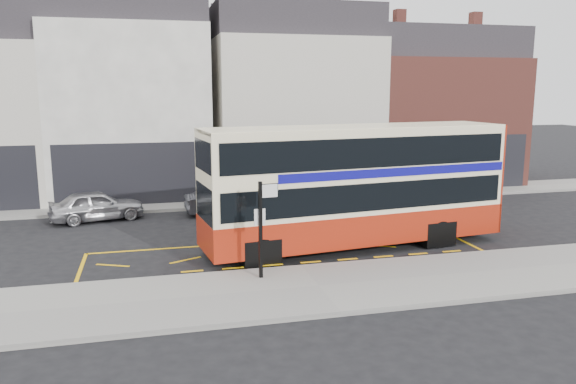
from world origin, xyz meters
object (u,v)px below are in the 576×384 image
object	(u,v)px
double_decker_bus	(356,185)
street_tree_right	(324,133)
bus_stop_post	(262,220)
car_white	(357,189)
car_silver	(97,205)
car_grey	(227,200)

from	to	relation	value
double_decker_bus	street_tree_right	distance (m)	10.29
bus_stop_post	car_white	world-z (taller)	bus_stop_post
car_silver	street_tree_right	size ratio (longest dim) A/B	0.80
double_decker_bus	bus_stop_post	world-z (taller)	double_decker_bus
car_grey	car_white	distance (m)	7.05
bus_stop_post	street_tree_right	distance (m)	14.35
car_silver	car_white	world-z (taller)	car_silver
double_decker_bus	car_white	bearing A→B (deg)	61.76
street_tree_right	car_white	bearing A→B (deg)	-61.32
car_silver	car_white	size ratio (longest dim) A/B	0.87
double_decker_bus	street_tree_right	world-z (taller)	street_tree_right
car_white	street_tree_right	size ratio (longest dim) A/B	0.92
car_white	car_grey	bearing A→B (deg)	80.06
car_grey	street_tree_right	distance (m)	7.24
car_grey	street_tree_right	bearing A→B (deg)	-63.72
car_silver	car_white	xyz separation A→B (m)	(12.76, 1.18, -0.01)
double_decker_bus	car_silver	xyz separation A→B (m)	(-9.67, 6.77, -1.68)
bus_stop_post	car_grey	distance (m)	9.73
double_decker_bus	car_grey	distance (m)	7.97
bus_stop_post	car_grey	world-z (taller)	bus_stop_post
double_decker_bus	car_white	xyz separation A→B (m)	(3.09, 7.96, -1.69)
car_silver	car_white	bearing A→B (deg)	-99.17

